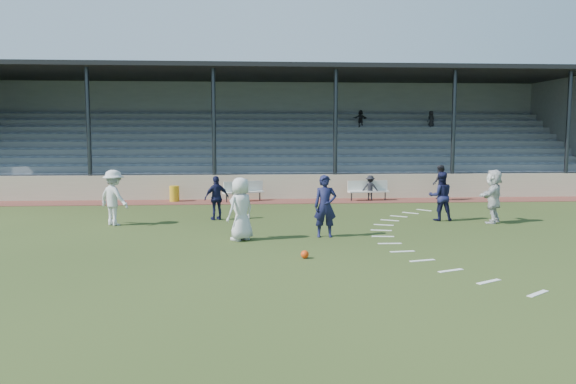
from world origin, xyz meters
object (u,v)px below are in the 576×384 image
Objects in this scene: player_navy_lead at (325,206)px; official at (440,183)px; player_white_lead at (241,209)px; football at (305,254)px; bench_left at (243,189)px; trash_bin at (174,194)px; bench_right at (368,189)px.

player_navy_lead is 11.38m from official.
player_white_lead reaches higher than official.
player_navy_lead is (2.64, 0.35, 0.02)m from player_white_lead.
official reaches higher than football.
bench_left is 3.29m from trash_bin.
official reaches higher than bench_left.
trash_bin is at bearing 123.23° from player_navy_lead.
bench_left is 9.51m from official.
football is (1.71, -12.45, -0.48)m from bench_left.
player_navy_lead is at bearing -115.94° from bench_right.
bench_left and bench_right have the same top height.
bench_left is at bearing 97.84° from football.
bench_right is at bearing 70.77° from football.
football is 0.12× the size of official.
player_navy_lead is at bearing -96.36° from bench_left.
bench_left is 2.70× the size of trash_bin.
bench_right is at bearing -91.46° from official.
football is at bearing -106.11° from player_navy_lead.
player_navy_lead reaches higher than trash_bin.
official is (9.50, -0.36, 0.29)m from bench_left.
football is at bearing 79.28° from player_white_lead.
bench_left is 1.02× the size of player_navy_lead.
player_white_lead is 1.13× the size of official.
player_white_lead is at bearing -71.57° from trash_bin.
trash_bin is at bearing 111.72° from football.
bench_right reaches higher than football.
football is 3.25m from player_navy_lead.
official is (6.84, 9.10, -0.11)m from player_navy_lead.
player_white_lead is at bearing -171.04° from player_navy_lead.
player_navy_lead is (0.94, 2.99, 0.87)m from football.
player_navy_lead is at bearing 72.51° from football.
trash_bin reaches higher than football.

